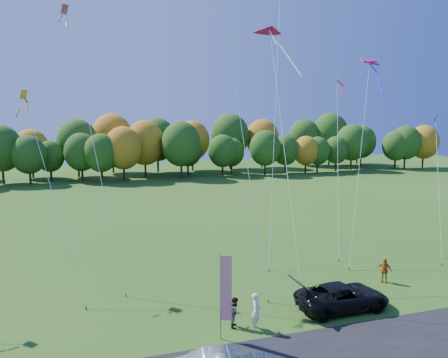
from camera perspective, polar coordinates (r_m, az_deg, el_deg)
name	(u,v)px	position (r m, az deg, el deg)	size (l,w,h in m)	color
ground	(258,328)	(24.08, 4.52, -18.85)	(160.00, 160.00, 0.00)	#205015
tree_line	(138,178)	(76.03, -11.11, 0.07)	(116.00, 12.00, 10.00)	#1E4711
black_suv	(343,297)	(26.59, 15.23, -14.60)	(2.48, 5.37, 1.49)	black
person_tailgate_a	(256,311)	(23.55, 4.21, -16.85)	(0.71, 0.47, 1.95)	silver
person_tailgate_b	(235,312)	(23.86, 1.49, -16.96)	(0.77, 0.60, 1.59)	gray
person_east	(384,270)	(31.27, 20.20, -11.12)	(0.96, 0.40, 1.63)	#BA5A11
feather_flag	(225,287)	(21.88, 0.13, -13.94)	(0.56, 0.23, 4.41)	#999999
kite_delta_blue	(228,35)	(28.89, 0.46, 18.29)	(3.76, 10.17, 31.96)	#4C3F33
kite_parafoil_orange	(276,105)	(35.61, 6.76, 9.60)	(7.24, 11.22, 23.87)	#4C3F33
kite_delta_red	(284,142)	(29.75, 7.81, 4.76)	(2.98, 10.65, 18.58)	#4C3F33
kite_parafoil_rainbow	(360,157)	(35.02, 17.40, 2.80)	(6.48, 6.22, 15.79)	#4C3F33
kite_diamond_yellow	(52,193)	(28.82, -21.51, -1.65)	(3.94, 7.64, 12.91)	#4C3F33
kite_diamond_white	(338,161)	(37.01, 14.65, 2.23)	(4.30, 7.73, 14.84)	#4C3F33
kite_diamond_pink	(94,145)	(29.17, -16.67, 4.33)	(3.45, 7.06, 18.59)	#4C3F33
kite_diamond_blue_low	(439,187)	(37.54, 26.23, -0.97)	(3.11, 4.94, 11.25)	#4C3F33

